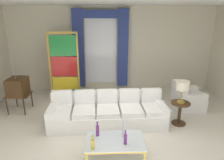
{
  "coord_description": "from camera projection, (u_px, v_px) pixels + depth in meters",
  "views": [
    {
      "loc": [
        -0.24,
        -4.31,
        2.73
      ],
      "look_at": [
        -0.05,
        0.9,
        1.05
      ],
      "focal_mm": 33.2,
      "sensor_mm": 36.0,
      "label": 1
    }
  ],
  "objects": [
    {
      "name": "ceiling_slab",
      "position": [
        114.0,
        0.0,
        4.78
      ],
      "size": [
        8.0,
        7.6,
        0.04
      ],
      "primitive_type": "cube",
      "color": "white"
    },
    {
      "name": "ground_plane",
      "position": [
        116.0,
        133.0,
        4.95
      ],
      "size": [
        16.0,
        16.0,
        0.0
      ],
      "primitive_type": "plane",
      "color": "silver"
    },
    {
      "name": "curtained_window",
      "position": [
        101.0,
        43.0,
        7.15
      ],
      "size": [
        2.0,
        0.17,
        2.7
      ],
      "color": "white",
      "rests_on": "ground"
    },
    {
      "name": "wall_rear",
      "position": [
        111.0,
        50.0,
        7.4
      ],
      "size": [
        8.0,
        0.12,
        3.0
      ],
      "primitive_type": "cube",
      "color": "beige",
      "rests_on": "ground"
    },
    {
      "name": "bottle_crystal_tall",
      "position": [
        125.0,
        138.0,
        3.83
      ],
      "size": [
        0.06,
        0.06,
        0.29
      ],
      "color": "#753384",
      "rests_on": "coffee_table"
    },
    {
      "name": "peacock_figurine",
      "position": [
        74.0,
        96.0,
        6.56
      ],
      "size": [
        0.44,
        0.6,
        0.5
      ],
      "color": "beige",
      "rests_on": "ground"
    },
    {
      "name": "coffee_table",
      "position": [
        115.0,
        142.0,
        3.98
      ],
      "size": [
        1.13,
        0.7,
        0.41
      ],
      "color": "silver",
      "rests_on": "ground"
    },
    {
      "name": "round_side_table",
      "position": [
        180.0,
        111.0,
        5.27
      ],
      "size": [
        0.48,
        0.48,
        0.59
      ],
      "color": "#472D19",
      "rests_on": "ground"
    },
    {
      "name": "armchair_white",
      "position": [
        186.0,
        99.0,
        6.19
      ],
      "size": [
        0.84,
        0.84,
        0.8
      ],
      "color": "white",
      "rests_on": "ground"
    },
    {
      "name": "vintage_tv",
      "position": [
        18.0,
        87.0,
        5.88
      ],
      "size": [
        0.62,
        0.62,
        1.35
      ],
      "color": "#472D19",
      "rests_on": "ground"
    },
    {
      "name": "stained_glass_divider",
      "position": [
        64.0,
        68.0,
        6.67
      ],
      "size": [
        0.95,
        0.05,
        2.2
      ],
      "color": "gold",
      "rests_on": "ground"
    },
    {
      "name": "table_lamp_brass",
      "position": [
        183.0,
        86.0,
        5.07
      ],
      "size": [
        0.32,
        0.32,
        0.57
      ],
      "color": "#B29338",
      "rests_on": "round_side_table"
    },
    {
      "name": "bottle_amber_squat",
      "position": [
        93.0,
        144.0,
        3.68
      ],
      "size": [
        0.07,
        0.07,
        0.28
      ],
      "color": "gold",
      "rests_on": "coffee_table"
    },
    {
      "name": "couch_white_long",
      "position": [
        108.0,
        112.0,
        5.33
      ],
      "size": [
        2.95,
        1.02,
        0.86
      ],
      "color": "white",
      "rests_on": "ground"
    },
    {
      "name": "bottle_ruby_flask",
      "position": [
        124.0,
        130.0,
        4.06
      ],
      "size": [
        0.07,
        0.07,
        0.33
      ],
      "color": "silver",
      "rests_on": "coffee_table"
    },
    {
      "name": "bottle_blue_decanter",
      "position": [
        98.0,
        130.0,
        4.08
      ],
      "size": [
        0.07,
        0.07,
        0.32
      ],
      "color": "#753384",
      "rests_on": "coffee_table"
    }
  ]
}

